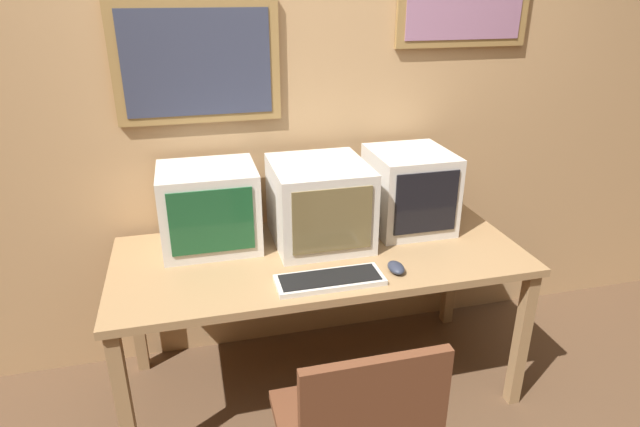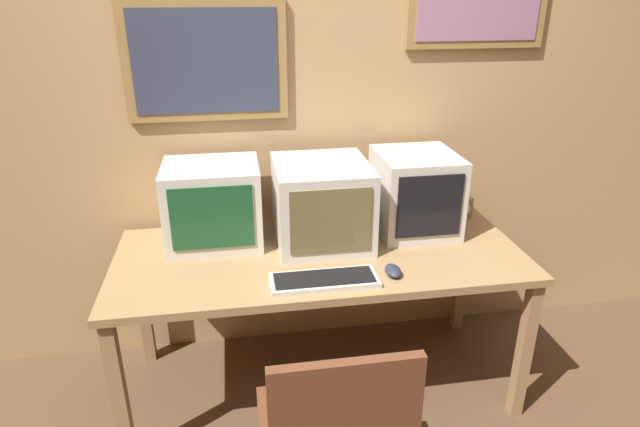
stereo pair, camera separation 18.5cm
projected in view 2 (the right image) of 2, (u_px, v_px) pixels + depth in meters
name	position (u px, v px, depth m)	size (l,w,h in m)	color
wall_back	(305.00, 109.00, 2.66)	(8.00, 0.08, 2.60)	tan
desk	(320.00, 266.00, 2.48)	(1.85, 0.80, 0.75)	#99754C
monitor_left	(213.00, 204.00, 2.49)	(0.44, 0.38, 0.38)	beige
monitor_center	(322.00, 203.00, 2.50)	(0.43, 0.47, 0.38)	beige
monitor_right	(415.00, 192.00, 2.61)	(0.37, 0.41, 0.39)	beige
keyboard_main	(324.00, 280.00, 2.19)	(0.45, 0.17, 0.03)	beige
mouse_near_keyboard	(393.00, 271.00, 2.25)	(0.07, 0.11, 0.04)	#282D3D
desk_clock	(463.00, 208.00, 2.80)	(0.09, 0.06, 0.11)	#A38456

